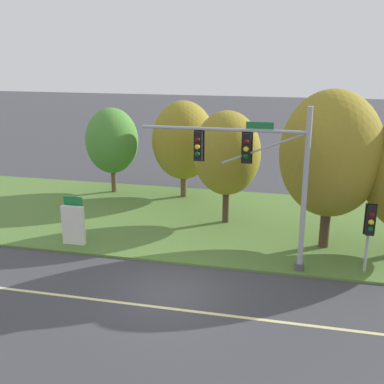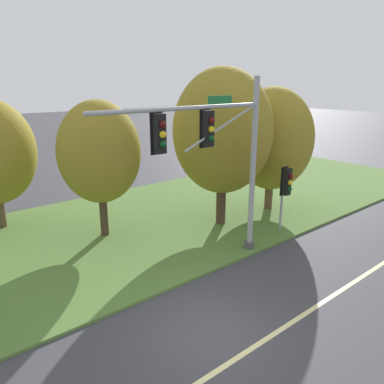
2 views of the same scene
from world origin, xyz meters
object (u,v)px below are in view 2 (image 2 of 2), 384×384
at_px(traffic_signal_mast, 218,150).
at_px(pedestrian_signal_near_kerb, 286,185).
at_px(tree_behind_signpost, 99,152).
at_px(tree_mid_verge, 223,132).
at_px(tree_tall_centre, 272,139).

distance_m(traffic_signal_mast, pedestrian_signal_near_kerb, 5.09).
height_order(tree_behind_signpost, tree_mid_verge, tree_mid_verge).
bearing_deg(traffic_signal_mast, tree_mid_verge, 44.00).
distance_m(traffic_signal_mast, tree_behind_signpost, 5.59).
height_order(traffic_signal_mast, pedestrian_signal_near_kerb, traffic_signal_mast).
height_order(pedestrian_signal_near_kerb, tree_behind_signpost, tree_behind_signpost).
bearing_deg(tree_mid_verge, pedestrian_signal_near_kerb, -57.48).
height_order(pedestrian_signal_near_kerb, tree_mid_verge, tree_mid_verge).
xyz_separation_m(traffic_signal_mast, pedestrian_signal_near_kerb, (4.58, 0.33, -2.20)).
xyz_separation_m(tree_mid_verge, tree_tall_centre, (3.56, -0.05, -0.68)).
height_order(tree_mid_verge, tree_tall_centre, tree_mid_verge).
relative_size(traffic_signal_mast, tree_mid_verge, 0.95).
bearing_deg(traffic_signal_mast, pedestrian_signal_near_kerb, 4.09).
height_order(traffic_signal_mast, tree_behind_signpost, traffic_signal_mast).
relative_size(traffic_signal_mast, pedestrian_signal_near_kerb, 2.33).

